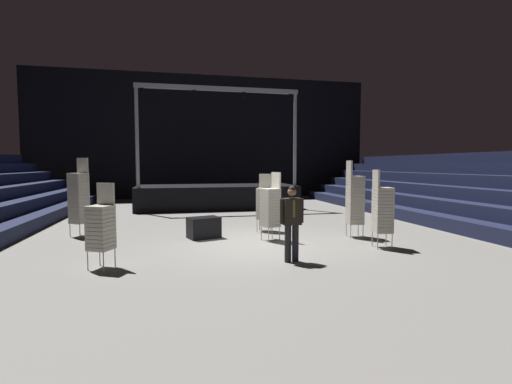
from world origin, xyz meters
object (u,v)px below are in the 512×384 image
at_px(stage_riser, 217,195).
at_px(equipment_road_case, 204,228).
at_px(man_with_tie, 292,219).
at_px(chair_stack_mid_right, 264,203).
at_px(chair_stack_rear_left, 382,209).
at_px(chair_stack_front_left, 101,226).
at_px(chair_stack_mid_left, 355,199).
at_px(chair_stack_front_right, 271,206).
at_px(chair_stack_mid_centre, 79,197).

xyz_separation_m(stage_riser, equipment_road_case, (-1.27, -7.75, -0.33)).
distance_m(man_with_tie, chair_stack_mid_right, 3.94).
bearing_deg(chair_stack_rear_left, stage_riser, -153.37).
bearing_deg(chair_stack_front_left, chair_stack_rear_left, -148.47).
xyz_separation_m(chair_stack_front_left, chair_stack_mid_left, (6.80, 1.99, 0.25)).
bearing_deg(stage_riser, chair_stack_mid_left, -69.69).
height_order(chair_stack_mid_left, equipment_road_case, chair_stack_mid_left).
distance_m(chair_stack_front_left, chair_stack_rear_left, 6.85).
relative_size(stage_riser, chair_stack_mid_left, 3.42).
distance_m(stage_riser, equipment_road_case, 7.86).
bearing_deg(chair_stack_mid_right, stage_riser, -58.29).
xyz_separation_m(man_with_tie, equipment_road_case, (-1.71, 3.19, -0.66)).
height_order(stage_riser, chair_stack_rear_left, stage_riser).
relative_size(chair_stack_mid_right, chair_stack_rear_left, 0.92).
relative_size(man_with_tie, chair_stack_mid_left, 0.74).
xyz_separation_m(chair_stack_front_right, chair_stack_mid_left, (2.59, -0.06, 0.17)).
height_order(stage_riser, chair_stack_mid_left, stage_riser).
relative_size(man_with_tie, chair_stack_mid_right, 0.91).
bearing_deg(equipment_road_case, chair_stack_front_right, -22.86).
bearing_deg(chair_stack_front_right, chair_stack_mid_centre, 51.77).
height_order(stage_riser, equipment_road_case, stage_riser).
relative_size(chair_stack_front_right, chair_stack_mid_right, 1.05).
height_order(man_with_tie, equipment_road_case, man_with_tie).
relative_size(chair_stack_front_left, chair_stack_rear_left, 0.88).
height_order(chair_stack_front_left, chair_stack_mid_left, chair_stack_mid_left).
bearing_deg(chair_stack_mid_centre, chair_stack_mid_left, -161.31).
xyz_separation_m(chair_stack_mid_left, chair_stack_mid_right, (-2.42, 1.58, -0.21)).
bearing_deg(man_with_tie, stage_riser, -92.80).
xyz_separation_m(stage_riser, chair_stack_front_right, (0.59, -8.53, 0.34)).
relative_size(chair_stack_mid_left, equipment_road_case, 2.56).
bearing_deg(chair_stack_front_left, stage_riser, -81.66).
height_order(chair_stack_front_left, chair_stack_rear_left, chair_stack_rear_left).
bearing_deg(chair_stack_mid_left, chair_stack_front_right, -84.95).
xyz_separation_m(chair_stack_mid_left, equipment_road_case, (-4.45, 0.85, -0.84)).
xyz_separation_m(chair_stack_mid_left, chair_stack_mid_centre, (-8.12, 1.93, 0.04)).
bearing_deg(equipment_road_case, stage_riser, 80.71).
xyz_separation_m(stage_riser, chair_stack_mid_right, (0.76, -7.01, 0.30)).
relative_size(chair_stack_front_right, chair_stack_mid_centre, 0.82).
xyz_separation_m(chair_stack_front_left, chair_stack_rear_left, (6.83, 0.51, 0.13)).
relative_size(stage_riser, chair_stack_mid_centre, 3.30).
xyz_separation_m(stage_riser, chair_stack_mid_left, (3.18, -8.59, 0.51)).
relative_size(chair_stack_mid_centre, equipment_road_case, 2.66).
bearing_deg(chair_stack_front_left, chair_stack_mid_right, -113.58).
height_order(man_with_tie, chair_stack_front_left, chair_stack_front_left).
distance_m(chair_stack_mid_right, chair_stack_rear_left, 3.92).
bearing_deg(chair_stack_front_right, chair_stack_rear_left, -140.08).
bearing_deg(chair_stack_mid_left, chair_stack_rear_left, 7.44).
height_order(chair_stack_mid_centre, chair_stack_rear_left, chair_stack_mid_centre).
bearing_deg(stage_riser, chair_stack_mid_right, -83.81).
bearing_deg(chair_stack_mid_right, chair_stack_mid_left, 172.30).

